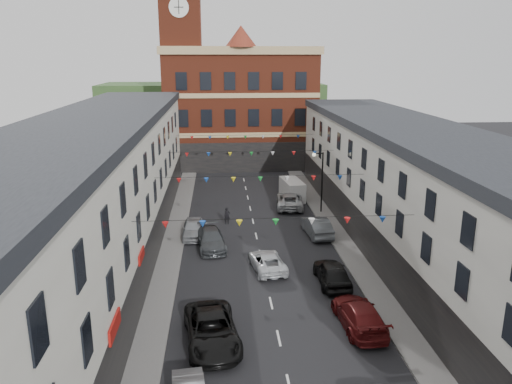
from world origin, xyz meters
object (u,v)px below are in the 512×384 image
object	(u,v)px
car_left_d	(211,239)
white_van	(292,190)
car_right_e	(317,226)
car_right_f	(290,200)
car_right_c	(359,315)
car_left_c	(212,330)
moving_car	(267,261)
car_left_e	(193,228)
pedestrian	(227,216)
street_lamp	(320,174)
car_right_d	(332,273)

from	to	relation	value
car_left_d	white_van	size ratio (longest dim) A/B	1.09
car_right_e	white_van	size ratio (longest dim) A/B	1.05
car_right_f	white_van	world-z (taller)	white_van
car_right_c	white_van	size ratio (longest dim) A/B	1.14
car_left_c	car_right_c	bearing A→B (deg)	0.16
car_left_c	car_right_e	xyz separation A→B (m)	(8.74, 16.03, -0.00)
car_left_d	moving_car	world-z (taller)	car_left_d
car_left_e	pedestrian	distance (m)	4.28
white_van	street_lamp	bearing A→B (deg)	-76.93
moving_car	white_van	xyz separation A→B (m)	(4.44, 18.14, 0.38)
moving_car	white_van	world-z (taller)	white_van
car_left_e	car_right_f	world-z (taller)	car_right_f
car_left_c	moving_car	bearing A→B (deg)	60.25
car_right_f	moving_car	size ratio (longest dim) A/B	1.20
car_right_e	car_right_f	world-z (taller)	car_right_e
car_right_c	car_right_f	xyz separation A→B (m)	(-0.64, 23.17, 0.01)
car_left_d	car_left_e	xyz separation A→B (m)	(-1.52, 2.69, 0.02)
street_lamp	car_right_c	distance (m)	21.49
white_van	pedestrian	bearing A→B (deg)	-138.87
car_right_e	white_van	bearing A→B (deg)	-93.00
car_right_c	car_right_e	xyz separation A→B (m)	(0.50, 14.98, 0.04)
car_right_f	moving_car	xyz separation A→B (m)	(-3.74, -14.96, -0.13)
car_right_c	car_left_e	bearing A→B (deg)	-59.73
car_left_d	car_left_e	distance (m)	3.09
car_left_c	car_right_f	size ratio (longest dim) A/B	1.04
street_lamp	car_left_c	bearing A→B (deg)	-114.54
pedestrian	car_left_e	bearing A→B (deg)	-151.42
street_lamp	car_left_d	world-z (taller)	street_lamp
street_lamp	car_right_e	size ratio (longest dim) A/B	1.23
street_lamp	car_left_d	size ratio (longest dim) A/B	1.18
car_left_c	car_left_d	xyz separation A→B (m)	(-0.20, 13.76, -0.07)
car_left_e	white_van	distance (m)	14.85
car_left_d	car_right_f	size ratio (longest dim) A/B	0.91
car_left_d	moving_car	distance (m)	6.06
white_van	car_left_c	bearing A→B (deg)	-113.47
car_right_d	car_right_f	xyz separation A→B (m)	(-0.36, 17.64, -0.04)
street_lamp	car_right_f	bearing A→B (deg)	141.94
street_lamp	car_right_d	bearing A→B (deg)	-97.98
moving_car	car_left_c	bearing A→B (deg)	59.71
white_van	pedestrian	world-z (taller)	white_van
car_left_e	car_right_d	xyz separation A→B (m)	(9.68, -9.85, 0.06)
car_right_e	pedestrian	world-z (taller)	car_right_e
car_left_d	car_left_c	bearing A→B (deg)	-96.09
car_right_c	car_left_c	bearing A→B (deg)	4.65
car_left_c	car_left_d	world-z (taller)	car_left_c
white_van	pedestrian	size ratio (longest dim) A/B	3.02
car_right_c	white_van	xyz separation A→B (m)	(0.06, 26.35, 0.26)
car_left_c	car_left_d	bearing A→B (deg)	83.71
car_left_c	car_left_e	world-z (taller)	car_left_c
car_right_d	car_left_d	bearing A→B (deg)	-41.63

